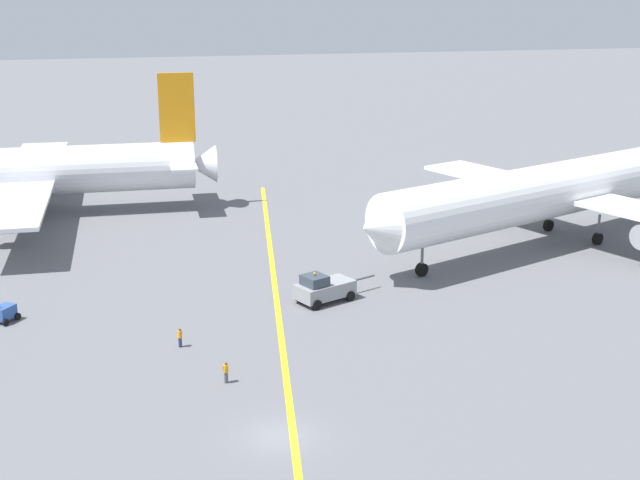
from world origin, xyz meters
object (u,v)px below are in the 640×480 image
at_px(airliner_at_gate_left, 13,173).
at_px(gse_gpu_cart_small, 5,313).
at_px(airliner_being_pushed, 558,190).
at_px(ground_crew_ramp_agent_by_cones, 180,337).
at_px(pushback_tug, 324,288).
at_px(ground_crew_marshaller_foreground, 226,372).

relative_size(airliner_at_gate_left, gse_gpu_cart_small, 18.94).
distance_m(airliner_being_pushed, ground_crew_ramp_agent_by_cones, 47.34).
relative_size(airliner_being_pushed, pushback_tug, 6.22).
height_order(airliner_at_gate_left, pushback_tug, airliner_at_gate_left).
xyz_separation_m(airliner_being_pushed, pushback_tug, (-29.36, -12.30, -4.67)).
height_order(pushback_tug, ground_crew_marshaller_foreground, pushback_tug).
bearing_deg(ground_crew_marshaller_foreground, ground_crew_ramp_agent_by_cones, 110.03).
xyz_separation_m(airliner_being_pushed, ground_crew_marshaller_foreground, (-40.14, -26.85, -5.09)).
bearing_deg(airliner_being_pushed, pushback_tug, -157.28).
xyz_separation_m(gse_gpu_cart_small, ground_crew_ramp_agent_by_cones, (13.95, -8.92, 0.03)).
height_order(airliner_being_pushed, pushback_tug, airliner_being_pushed).
relative_size(airliner_being_pushed, ground_crew_ramp_agent_by_cones, 32.64).
xyz_separation_m(pushback_tug, gse_gpu_cart_small, (-27.37, 1.63, -0.46)).
bearing_deg(airliner_at_gate_left, pushback_tug, -52.48).
xyz_separation_m(gse_gpu_cart_small, ground_crew_marshaller_foreground, (16.59, -16.18, 0.04)).
bearing_deg(pushback_tug, ground_crew_ramp_agent_by_cones, -151.48).
height_order(airliner_at_gate_left, ground_crew_ramp_agent_by_cones, airliner_at_gate_left).
bearing_deg(airliner_at_gate_left, airliner_being_pushed, -23.89).
distance_m(airliner_being_pushed, pushback_tug, 32.17).
bearing_deg(gse_gpu_cart_small, ground_crew_marshaller_foreground, -44.28).
height_order(ground_crew_marshaller_foreground, ground_crew_ramp_agent_by_cones, ground_crew_marshaller_foreground).
distance_m(airliner_being_pushed, ground_crew_marshaller_foreground, 48.56).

